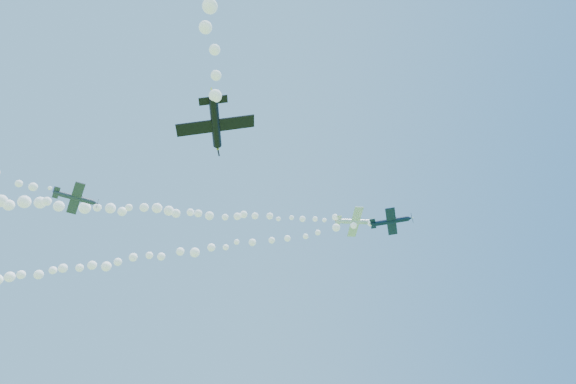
{
  "coord_description": "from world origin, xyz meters",
  "views": [
    {
      "loc": [
        -3.06,
        -53.79,
        2.0
      ],
      "look_at": [
        3.82,
        -4.68,
        46.65
      ],
      "focal_mm": 30.0,
      "sensor_mm": 36.0,
      "label": 1
    }
  ],
  "objects": [
    {
      "name": "plane_grey",
      "position": [
        -25.48,
        0.29,
        46.31
      ],
      "size": [
        6.18,
        6.54,
        1.67
      ],
      "rotation": [
        -0.09,
        -0.05,
        0.36
      ],
      "color": "#323849"
    },
    {
      "name": "smoke_trail_white",
      "position": [
        -18.14,
        8.96,
        52.16
      ],
      "size": [
        65.98,
        5.14,
        2.95
      ],
      "primitive_type": null,
      "color": "white"
    },
    {
      "name": "plane_white",
      "position": [
        16.93,
        7.53,
        52.47
      ],
      "size": [
        7.0,
        7.29,
        1.91
      ],
      "rotation": [
        -0.09,
        -0.03,
        -0.04
      ],
      "color": "silver"
    },
    {
      "name": "plane_navy",
      "position": [
        21.68,
        3.65,
        50.01
      ],
      "size": [
        6.93,
        7.33,
        2.01
      ],
      "rotation": [
        0.04,
        -0.02,
        -0.37
      ],
      "color": "#0C1934"
    },
    {
      "name": "smoke_trail_navy",
      "position": [
        -20.06,
        20.04,
        49.8
      ],
      "size": [
        79.77,
        32.89,
        2.77
      ],
      "primitive_type": null,
      "color": "white"
    },
    {
      "name": "plane_black",
      "position": [
        -5.91,
        -22.06,
        38.97
      ],
      "size": [
        7.67,
        7.48,
        2.33
      ],
      "rotation": [
        -0.24,
        -0.05,
        1.48
      ],
      "color": "black"
    }
  ]
}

